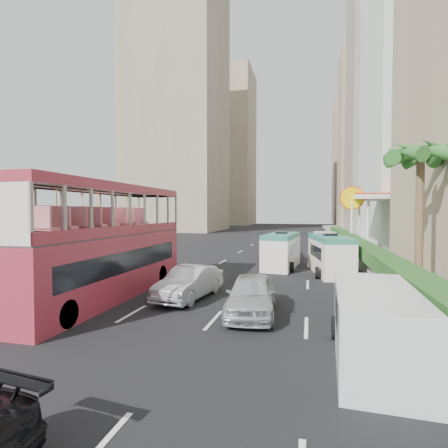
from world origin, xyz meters
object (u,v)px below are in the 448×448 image
(minibus_near, at_px, (282,251))
(panel_van_far, at_px, (325,243))
(palm_tree, at_px, (419,222))
(shell_station, at_px, (385,223))
(car_silver_lane_b, at_px, (251,314))
(car_silver_lane_a, at_px, (189,299))
(panel_van_near, at_px, (376,326))
(double_decker_bus, at_px, (105,241))
(minibus_far, at_px, (330,255))
(van_asset, at_px, (284,256))

(minibus_near, height_order, panel_van_far, minibus_near)
(palm_tree, xyz_separation_m, shell_station, (2.20, 19.00, -0.63))
(car_silver_lane_b, relative_size, panel_van_far, 0.90)
(car_silver_lane_a, bearing_deg, panel_van_near, -29.17)
(minibus_near, xyz_separation_m, shell_station, (8.99, 12.62, 1.58))
(double_decker_bus, height_order, panel_van_far, double_decker_bus)
(palm_tree, bearing_deg, minibus_far, 128.50)
(double_decker_bus, bearing_deg, minibus_far, 40.50)
(panel_van_near, distance_m, palm_tree, 9.33)
(van_asset, bearing_deg, panel_van_near, -84.57)
(van_asset, xyz_separation_m, palm_tree, (7.07, -12.59, 3.38))
(double_decker_bus, relative_size, car_silver_lane_b, 2.53)
(double_decker_bus, height_order, panel_van_near, double_decker_bus)
(van_asset, bearing_deg, shell_station, 29.84)
(panel_van_near, height_order, panel_van_far, panel_van_far)
(car_silver_lane_b, distance_m, panel_van_near, 5.15)
(shell_station, bearing_deg, minibus_near, -125.46)
(car_silver_lane_a, distance_m, van_asset, 16.16)
(car_silver_lane_a, relative_size, van_asset, 0.91)
(minibus_far, height_order, panel_van_far, minibus_far)
(shell_station, bearing_deg, double_decker_bus, -124.82)
(van_asset, distance_m, panel_van_near, 21.35)
(car_silver_lane_a, xyz_separation_m, palm_tree, (10.07, 3.29, 3.38))
(van_asset, distance_m, panel_van_far, 4.53)
(panel_van_near, bearing_deg, minibus_far, 94.49)
(panel_van_near, bearing_deg, minibus_near, 106.06)
(van_asset, height_order, shell_station, shell_station)
(car_silver_lane_b, xyz_separation_m, minibus_far, (3.33, 9.62, 1.18))
(car_silver_lane_b, bearing_deg, double_decker_bus, 166.63)
(double_decker_bus, distance_m, panel_van_far, 21.90)
(car_silver_lane_a, height_order, shell_station, shell_station)
(double_decker_bus, distance_m, panel_van_near, 11.52)
(minibus_far, xyz_separation_m, shell_station, (5.89, 14.36, 1.57))
(car_silver_lane_a, relative_size, shell_station, 0.54)
(minibus_near, distance_m, palm_tree, 9.57)
(minibus_near, bearing_deg, panel_van_near, -70.04)
(panel_van_near, xyz_separation_m, palm_tree, (3.27, 8.40, 2.43))
(double_decker_bus, distance_m, car_silver_lane_a, 4.56)
(minibus_far, relative_size, shell_station, 0.67)
(double_decker_bus, relative_size, palm_tree, 1.72)
(minibus_near, height_order, minibus_far, minibus_far)
(palm_tree, bearing_deg, double_decker_bus, -163.84)
(car_silver_lane_a, height_order, panel_van_near, panel_van_near)
(panel_van_near, bearing_deg, panel_van_far, 93.39)
(car_silver_lane_b, distance_m, minibus_near, 11.43)
(car_silver_lane_a, height_order, panel_van_far, panel_van_far)
(car_silver_lane_a, height_order, minibus_far, minibus_far)
(double_decker_bus, distance_m, shell_station, 28.02)
(panel_van_near, height_order, shell_station, shell_station)
(minibus_far, relative_size, panel_van_near, 1.13)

